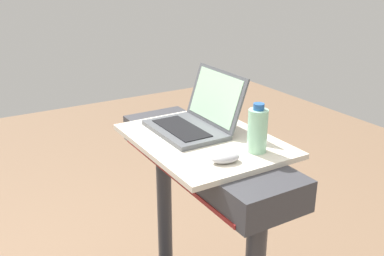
{
  "coord_description": "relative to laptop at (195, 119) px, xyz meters",
  "views": [
    {
      "loc": [
        1.31,
        -0.13,
        1.7
      ],
      "look_at": [
        0.0,
        0.65,
        1.13
      ],
      "focal_mm": 41.33,
      "sensor_mm": 36.0,
      "label": 1
    }
  ],
  "objects": [
    {
      "name": "desk_board",
      "position": [
        0.09,
        -0.02,
        -0.06
      ],
      "size": [
        0.63,
        0.47,
        0.02
      ],
      "primitive_type": "cube",
      "color": "beige",
      "rests_on": "treadmill_base"
    },
    {
      "name": "laptop",
      "position": [
        0.0,
        0.0,
        0.0
      ],
      "size": [
        0.33,
        0.29,
        0.23
      ],
      "rotation": [
        0.0,
        0.0,
        0.06
      ],
      "color": "#515459",
      "rests_on": "desk_board"
    },
    {
      "name": "computer_mouse",
      "position": [
        0.31,
        -0.07,
        -0.03
      ],
      "size": [
        0.08,
        0.11,
        0.03
      ],
      "primitive_type": "ellipsoid",
      "rotation": [
        0.0,
        0.0,
        -0.23
      ],
      "color": "#B2B2B7",
      "rests_on": "desk_board"
    },
    {
      "name": "water_bottle",
      "position": [
        0.29,
        0.08,
        0.03
      ],
      "size": [
        0.07,
        0.07,
        0.18
      ],
      "color": "#9EDBB2",
      "rests_on": "desk_board"
    }
  ]
}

